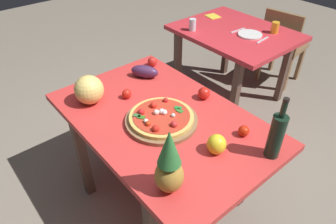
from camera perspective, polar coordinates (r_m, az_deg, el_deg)
ground_plane at (r=2.39m, az=-0.94°, el=-15.34°), size 10.00×10.00×0.00m
display_table at (r=1.90m, az=-1.14°, el=-3.01°), size 1.37×0.89×0.76m
background_table at (r=3.10m, az=12.18°, el=12.83°), size 1.08×0.86×0.76m
dining_chair at (r=3.61m, az=20.46°, el=11.84°), size 0.45×0.45×0.85m
pizza_board at (r=1.80m, az=-1.22°, el=-1.57°), size 0.43×0.43×0.02m
pizza at (r=1.79m, az=-1.32°, el=-0.89°), size 0.38×0.38×0.06m
wine_bottle at (r=1.61m, az=19.46°, el=-4.08°), size 0.08×0.08×0.36m
pineapple_left at (r=1.35m, az=0.23°, el=-9.81°), size 0.13×0.13×0.35m
melon at (r=1.99m, az=-14.44°, el=4.02°), size 0.18×0.18×0.18m
bell_pepper at (r=1.61m, az=9.00°, el=-5.95°), size 0.10×0.10×0.11m
eggplant at (r=2.22m, az=-4.35°, el=7.52°), size 0.22×0.19×0.09m
tomato_by_bottle at (r=1.75m, az=13.88°, el=-3.43°), size 0.06×0.06×0.06m
tomato_near_board at (r=2.36m, az=-2.92°, el=9.33°), size 0.07×0.07×0.07m
tomato_beside_pepper at (r=2.00m, az=6.71°, el=3.48°), size 0.08×0.08×0.08m
tomato_at_corner at (r=2.01m, az=-7.68°, el=3.36°), size 0.06×0.06×0.06m
drinking_glass_juice at (r=3.09m, az=19.26°, el=14.60°), size 0.07×0.07×0.10m
drinking_glass_water at (r=2.99m, az=4.57°, el=15.86°), size 0.07×0.07×0.11m
dinner_plate at (r=2.98m, az=14.98°, el=13.72°), size 0.22×0.22×0.02m
fork_utensil at (r=3.06m, az=12.86°, el=14.56°), size 0.03×0.18×0.01m
knife_utensil at (r=2.91m, az=17.16°, el=12.66°), size 0.03×0.18×0.01m
napkin_folded at (r=3.36m, az=8.34°, el=17.18°), size 0.16×0.15×0.01m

